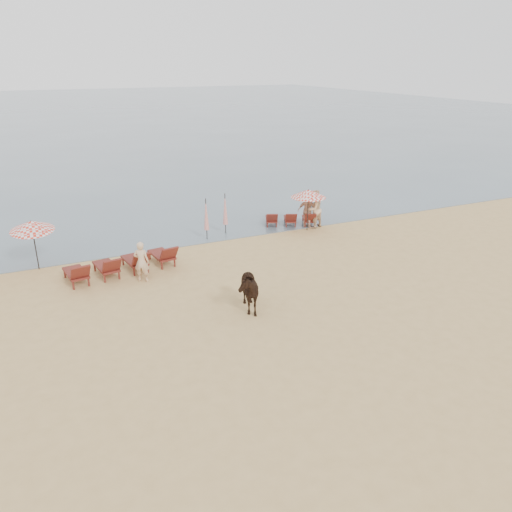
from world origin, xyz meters
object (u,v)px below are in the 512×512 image
(lounger_cluster_left, at_px, (122,263))
(umbrella_closed_left, at_px, (225,209))
(umbrella_open_left_b, at_px, (32,226))
(umbrella_open_right, at_px, (308,193))
(lounger_cluster_right, at_px, (290,219))
(umbrella_closed_right, at_px, (206,215))
(beachgoer_right_b, at_px, (308,211))
(cow, at_px, (245,289))
(beachgoer_left, at_px, (142,262))
(beachgoer_right_a, at_px, (314,209))

(lounger_cluster_left, relative_size, umbrella_closed_left, 2.18)
(lounger_cluster_left, height_order, umbrella_open_left_b, umbrella_open_left_b)
(umbrella_open_right, bearing_deg, lounger_cluster_right, 130.86)
(umbrella_closed_right, xyz_separation_m, beachgoer_right_b, (5.36, -0.38, -0.37))
(umbrella_open_right, xyz_separation_m, beachgoer_right_b, (0.24, 0.39, -1.04))
(umbrella_closed_left, bearing_deg, cow, -106.34)
(umbrella_open_right, bearing_deg, umbrella_closed_left, -179.41)
(umbrella_open_right, xyz_separation_m, umbrella_closed_right, (-5.13, 0.78, -0.66))
(beachgoer_left, bearing_deg, umbrella_closed_right, -108.25)
(lounger_cluster_right, height_order, umbrella_open_left_b, umbrella_open_left_b)
(cow, relative_size, beachgoer_right_a, 0.95)
(umbrella_open_left_b, bearing_deg, umbrella_open_right, 10.90)
(lounger_cluster_right, bearing_deg, beachgoer_right_b, -18.69)
(lounger_cluster_left, distance_m, beachgoer_left, 1.21)
(cow, bearing_deg, umbrella_open_right, 57.40)
(umbrella_open_right, bearing_deg, umbrella_closed_right, -171.40)
(umbrella_closed_left, height_order, umbrella_closed_right, umbrella_closed_left)
(umbrella_open_right, height_order, beachgoer_right_a, umbrella_open_right)
(umbrella_open_left_b, height_order, beachgoer_left, umbrella_open_left_b)
(lounger_cluster_right, xyz_separation_m, umbrella_open_left_b, (-12.29, -0.81, 1.51))
(umbrella_open_left_b, bearing_deg, beachgoer_right_a, 12.03)
(umbrella_open_left_b, bearing_deg, cow, -35.03)
(umbrella_closed_right, bearing_deg, lounger_cluster_right, 2.80)
(lounger_cluster_left, distance_m, cow, 5.91)
(lounger_cluster_left, relative_size, lounger_cluster_right, 1.54)
(lounger_cluster_left, relative_size, umbrella_open_right, 2.11)
(umbrella_open_right, relative_size, beachgoer_right_b, 1.21)
(lounger_cluster_right, relative_size, umbrella_open_right, 1.37)
(umbrella_open_right, xyz_separation_m, umbrella_closed_left, (-4.00, 1.19, -0.65))
(umbrella_closed_right, relative_size, beachgoer_left, 1.25)
(umbrella_open_right, bearing_deg, lounger_cluster_left, -152.32)
(lounger_cluster_left, distance_m, umbrella_open_left_b, 3.95)
(lounger_cluster_left, xyz_separation_m, beachgoer_right_a, (10.14, 2.03, 0.52))
(umbrella_closed_right, bearing_deg, cow, -98.94)
(cow, bearing_deg, beachgoer_right_b, 57.98)
(beachgoer_right_a, distance_m, beachgoer_right_b, 0.34)
(lounger_cluster_right, xyz_separation_m, umbrella_closed_left, (-3.56, 0.19, 0.89))
(lounger_cluster_left, relative_size, beachgoer_right_b, 2.55)
(umbrella_closed_left, bearing_deg, beachgoer_right_a, -11.73)
(beachgoer_right_a, xyz_separation_m, beachgoer_right_b, (-0.29, 0.14, -0.10))
(umbrella_closed_left, height_order, cow, umbrella_closed_left)
(lounger_cluster_left, xyz_separation_m, umbrella_closed_right, (4.49, 2.55, 0.79))
(umbrella_closed_left, xyz_separation_m, beachgoer_left, (-5.04, -3.98, -0.46))
(lounger_cluster_left, relative_size, umbrella_closed_right, 2.20)
(umbrella_open_right, bearing_deg, cow, -116.21)
(beachgoer_right_a, bearing_deg, umbrella_open_right, 7.13)
(beachgoer_right_a, bearing_deg, umbrella_open_left_b, -18.17)
(lounger_cluster_right, distance_m, cow, 9.65)
(beachgoer_left, bearing_deg, lounger_cluster_left, -30.54)
(umbrella_open_left_b, xyz_separation_m, umbrella_closed_left, (8.73, 1.00, -0.62))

